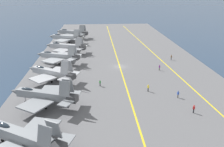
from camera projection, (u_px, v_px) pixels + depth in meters
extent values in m
plane|color=navy|center=(120.00, 68.00, 74.82)|extent=(2000.00, 2000.00, 0.00)
cube|color=slate|center=(120.00, 67.00, 74.75)|extent=(176.13, 55.33, 0.40)
cube|color=yellow|center=(167.00, 65.00, 75.69)|extent=(158.24, 10.10, 0.01)
cube|color=yellow|center=(120.00, 67.00, 74.68)|extent=(158.51, 0.36, 0.01)
cube|color=gray|center=(21.00, 136.00, 36.07)|extent=(7.55, 11.21, 1.86)
ellipsoid|color=#232D38|center=(3.00, 126.00, 37.25)|extent=(2.33, 3.01, 1.02)
cube|color=gray|center=(40.00, 128.00, 39.29)|extent=(6.88, 6.50, 0.28)
cube|color=gray|center=(44.00, 136.00, 32.04)|extent=(1.91, 2.40, 2.92)
cube|color=gray|center=(54.00, 129.00, 33.68)|extent=(1.91, 2.40, 2.92)
cube|color=gray|center=(65.00, 139.00, 35.33)|extent=(3.40, 3.07, 0.20)
cylinder|color=#B2B2B7|center=(2.00, 138.00, 38.47)|extent=(0.16, 0.16, 1.50)
cylinder|color=black|center=(2.00, 140.00, 38.63)|extent=(0.49, 0.63, 0.60)
cylinder|color=#B2B2B7|center=(34.00, 143.00, 37.26)|extent=(0.16, 0.16, 1.50)
cylinder|color=black|center=(34.00, 145.00, 37.42)|extent=(0.49, 0.63, 0.60)
cube|color=gray|center=(42.00, 95.00, 49.35)|extent=(5.29, 11.41, 1.59)
cone|color=#5B5E60|center=(15.00, 91.00, 50.99)|extent=(2.15, 2.56, 1.51)
cube|color=#38383A|center=(73.00, 98.00, 47.68)|extent=(2.34, 2.37, 1.35)
ellipsoid|color=#232D38|center=(27.00, 90.00, 49.95)|extent=(1.75, 2.94, 0.88)
cube|color=gray|center=(35.00, 105.00, 46.31)|extent=(7.18, 7.08, 0.28)
cube|color=gray|center=(52.00, 90.00, 52.57)|extent=(5.75, 5.45, 0.28)
cube|color=gray|center=(64.00, 89.00, 46.41)|extent=(1.61, 2.37, 3.05)
cube|color=gray|center=(68.00, 86.00, 47.92)|extent=(1.61, 2.37, 3.05)
cube|color=gray|center=(66.00, 103.00, 45.80)|extent=(3.51, 3.27, 0.20)
cube|color=gray|center=(75.00, 94.00, 49.78)|extent=(3.11, 2.60, 0.20)
cylinder|color=#B2B2B7|center=(25.00, 100.00, 51.00)|extent=(0.16, 0.16, 1.84)
cylinder|color=black|center=(26.00, 102.00, 51.22)|extent=(0.40, 0.64, 0.60)
cylinder|color=#B2B2B7|center=(45.00, 105.00, 48.66)|extent=(0.16, 0.16, 1.84)
cylinder|color=black|center=(46.00, 108.00, 48.88)|extent=(0.40, 0.64, 0.60)
cylinder|color=#B2B2B7|center=(51.00, 100.00, 50.68)|extent=(0.16, 0.16, 1.84)
cylinder|color=black|center=(51.00, 103.00, 50.89)|extent=(0.40, 0.64, 0.60)
cube|color=#A8AAAF|center=(50.00, 72.00, 62.80)|extent=(7.33, 10.53, 1.59)
cone|color=#5B5E60|center=(32.00, 68.00, 65.68)|extent=(2.41, 2.62, 1.51)
cube|color=#38383A|center=(71.00, 76.00, 59.86)|extent=(2.52, 2.53, 1.35)
ellipsoid|color=#232D38|center=(40.00, 68.00, 64.04)|extent=(2.20, 2.82, 0.87)
cube|color=#A8AAAF|center=(43.00, 78.00, 60.00)|extent=(7.15, 7.15, 0.28)
cube|color=#A8AAAF|center=(60.00, 70.00, 65.63)|extent=(6.43, 6.27, 0.28)
cube|color=#A8AAAF|center=(64.00, 68.00, 58.86)|extent=(1.97, 2.35, 3.21)
cube|color=#A8AAAF|center=(69.00, 66.00, 60.24)|extent=(1.97, 2.35, 3.21)
cube|color=#A8AAAF|center=(64.00, 79.00, 58.24)|extent=(3.52, 3.47, 0.20)
cube|color=#A8AAAF|center=(75.00, 73.00, 61.88)|extent=(3.40, 3.04, 0.20)
cylinder|color=#B2B2B7|center=(39.00, 75.00, 65.20)|extent=(0.16, 0.16, 1.63)
cylinder|color=black|center=(39.00, 77.00, 65.38)|extent=(0.50, 0.63, 0.60)
cylinder|color=#B2B2B7|center=(51.00, 80.00, 61.94)|extent=(0.16, 0.16, 1.63)
cylinder|color=black|center=(52.00, 82.00, 62.12)|extent=(0.50, 0.63, 0.60)
cylinder|color=#B2B2B7|center=(57.00, 77.00, 63.78)|extent=(0.16, 0.16, 1.63)
cylinder|color=black|center=(57.00, 79.00, 63.96)|extent=(0.50, 0.63, 0.60)
cube|color=#9EA3A8|center=(57.00, 56.00, 76.70)|extent=(5.39, 11.11, 1.62)
cone|color=#5B5E60|center=(39.00, 54.00, 78.39)|extent=(2.18, 2.53, 1.54)
cube|color=#38383A|center=(76.00, 57.00, 74.96)|extent=(2.38, 2.35, 1.38)
ellipsoid|color=#232D38|center=(48.00, 53.00, 77.32)|extent=(1.78, 2.87, 0.89)
cube|color=#9EA3A8|center=(53.00, 60.00, 73.67)|extent=(7.11, 6.99, 0.28)
cube|color=#9EA3A8|center=(63.00, 55.00, 79.90)|extent=(5.79, 5.40, 0.28)
cube|color=#9EA3A8|center=(71.00, 51.00, 73.71)|extent=(1.59, 2.31, 2.94)
cube|color=#9EA3A8|center=(73.00, 49.00, 75.24)|extent=(1.59, 2.31, 2.94)
cube|color=#9EA3A8|center=(72.00, 59.00, 73.09)|extent=(3.49, 3.24, 0.20)
cube|color=#9EA3A8|center=(78.00, 55.00, 77.07)|extent=(3.13, 2.59, 0.20)
cylinder|color=#B2B2B7|center=(46.00, 60.00, 78.39)|extent=(0.16, 0.16, 1.84)
cylinder|color=black|center=(46.00, 62.00, 78.60)|extent=(0.41, 0.64, 0.60)
cylinder|color=#B2B2B7|center=(59.00, 62.00, 75.99)|extent=(0.16, 0.16, 1.84)
cylinder|color=black|center=(59.00, 64.00, 76.20)|extent=(0.41, 0.64, 0.60)
cylinder|color=#B2B2B7|center=(62.00, 60.00, 78.03)|extent=(0.16, 0.16, 1.84)
cylinder|color=black|center=(63.00, 62.00, 78.24)|extent=(0.41, 0.64, 0.60)
cube|color=#A8AAAF|center=(65.00, 46.00, 89.37)|extent=(5.77, 11.96, 1.79)
cone|color=#5B5E60|center=(48.00, 45.00, 91.15)|extent=(2.38, 2.72, 1.70)
cube|color=#38383A|center=(83.00, 48.00, 87.54)|extent=(2.60, 2.54, 1.52)
ellipsoid|color=#232D38|center=(56.00, 44.00, 90.00)|extent=(1.92, 3.10, 0.99)
cube|color=#A8AAAF|center=(62.00, 50.00, 86.36)|extent=(7.14, 7.17, 0.28)
cube|color=#A8AAAF|center=(70.00, 46.00, 92.58)|extent=(5.60, 5.71, 0.28)
cube|color=#A8AAAF|center=(78.00, 42.00, 86.25)|extent=(1.56, 2.43, 2.64)
cube|color=#A8AAAF|center=(80.00, 41.00, 87.95)|extent=(1.56, 2.43, 2.64)
cube|color=#A8AAAF|center=(79.00, 49.00, 85.60)|extent=(3.56, 3.37, 0.20)
cube|color=#A8AAAF|center=(84.00, 46.00, 89.74)|extent=(3.15, 2.73, 0.20)
cylinder|color=#B2B2B7|center=(55.00, 50.00, 91.09)|extent=(0.16, 0.16, 1.54)
cylinder|color=black|center=(55.00, 51.00, 91.25)|extent=(0.41, 0.64, 0.60)
cylinder|color=#B2B2B7|center=(67.00, 52.00, 88.51)|extent=(0.16, 0.16, 1.54)
cylinder|color=black|center=(67.00, 53.00, 88.67)|extent=(0.41, 0.64, 0.60)
cylinder|color=#B2B2B7|center=(70.00, 50.00, 90.77)|extent=(0.16, 0.16, 1.54)
cylinder|color=black|center=(70.00, 51.00, 90.93)|extent=(0.41, 0.64, 0.60)
cube|color=#9EA3A8|center=(65.00, 37.00, 103.56)|extent=(5.55, 11.56, 1.74)
cone|color=#5B5E60|center=(51.00, 36.00, 105.26)|extent=(2.29, 2.63, 1.65)
cube|color=#38383A|center=(80.00, 38.00, 101.81)|extent=(2.52, 2.45, 1.48)
ellipsoid|color=#232D38|center=(58.00, 35.00, 104.16)|extent=(1.85, 2.99, 0.96)
cube|color=#9EA3A8|center=(62.00, 40.00, 100.39)|extent=(7.36, 7.23, 0.28)
cube|color=#9EA3A8|center=(70.00, 37.00, 106.92)|extent=(5.95, 5.55, 0.28)
cube|color=#9EA3A8|center=(76.00, 33.00, 100.51)|extent=(1.57, 2.37, 2.80)
cube|color=#9EA3A8|center=(78.00, 32.00, 102.16)|extent=(1.57, 2.37, 2.80)
cube|color=#9EA3A8|center=(77.00, 39.00, 99.89)|extent=(3.52, 3.30, 0.20)
cube|color=#9EA3A8|center=(81.00, 37.00, 103.98)|extent=(3.13, 2.64, 0.20)
cylinder|color=#B2B2B7|center=(57.00, 41.00, 105.27)|extent=(0.16, 0.16, 1.86)
cylinder|color=black|center=(57.00, 42.00, 105.49)|extent=(0.41, 0.64, 0.60)
cylinder|color=#B2B2B7|center=(67.00, 42.00, 102.79)|extent=(0.16, 0.16, 1.86)
cylinder|color=black|center=(67.00, 44.00, 103.01)|extent=(0.41, 0.64, 0.60)
cylinder|color=#B2B2B7|center=(69.00, 41.00, 104.99)|extent=(0.16, 0.16, 1.86)
cylinder|color=black|center=(69.00, 42.00, 105.20)|extent=(0.41, 0.64, 0.60)
cube|color=gray|center=(71.00, 32.00, 115.05)|extent=(6.90, 12.21, 1.84)
cone|color=#5B5E60|center=(58.00, 31.00, 117.45)|extent=(2.58, 2.89, 1.75)
cube|color=#38383A|center=(85.00, 33.00, 112.60)|extent=(2.77, 2.74, 1.57)
ellipsoid|color=#232D38|center=(64.00, 30.00, 116.00)|extent=(2.19, 3.21, 1.01)
cube|color=gray|center=(68.00, 35.00, 111.84)|extent=(7.80, 7.77, 0.28)
cube|color=gray|center=(76.00, 32.00, 118.40)|extent=(6.54, 6.38, 0.28)
cube|color=gray|center=(82.00, 28.00, 111.36)|extent=(1.81, 2.54, 2.90)
cube|color=gray|center=(83.00, 28.00, 113.06)|extent=(1.81, 2.54, 2.90)
cube|color=gray|center=(82.00, 34.00, 110.72)|extent=(3.66, 3.55, 0.20)
cube|color=gray|center=(86.00, 32.00, 114.80)|extent=(3.31, 3.01, 0.20)
cylinder|color=#B2B2B7|center=(63.00, 35.00, 117.20)|extent=(0.16, 0.16, 1.70)
cylinder|color=black|center=(63.00, 36.00, 117.39)|extent=(0.45, 0.64, 0.60)
cylinder|color=#B2B2B7|center=(73.00, 37.00, 114.12)|extent=(0.16, 0.16, 1.70)
cylinder|color=black|center=(73.00, 38.00, 114.31)|extent=(0.45, 0.64, 0.60)
cylinder|color=#B2B2B7|center=(75.00, 36.00, 116.38)|extent=(0.16, 0.16, 1.70)
cylinder|color=black|center=(75.00, 37.00, 116.57)|extent=(0.45, 0.64, 0.60)
cylinder|color=#4C473D|center=(178.00, 96.00, 53.84)|extent=(0.24, 0.24, 0.81)
cube|color=#284CB2|center=(178.00, 93.00, 53.60)|extent=(0.35, 0.43, 0.58)
sphere|color=beige|center=(178.00, 92.00, 53.45)|extent=(0.22, 0.22, 0.22)
sphere|color=#284CB2|center=(178.00, 91.00, 53.43)|extent=(0.24, 0.24, 0.24)
cylinder|color=#232328|center=(193.00, 111.00, 47.41)|extent=(0.24, 0.24, 0.86)
cube|color=red|center=(194.00, 108.00, 47.16)|extent=(0.44, 0.46, 0.56)
sphere|color=#9E7051|center=(194.00, 106.00, 47.02)|extent=(0.22, 0.22, 0.22)
sphere|color=red|center=(194.00, 106.00, 47.00)|extent=(0.24, 0.24, 0.24)
cylinder|color=#232328|center=(100.00, 85.00, 60.07)|extent=(0.24, 0.24, 0.80)
cube|color=green|center=(100.00, 82.00, 59.84)|extent=(0.31, 0.41, 0.53)
sphere|color=#9E7051|center=(100.00, 81.00, 59.70)|extent=(0.22, 0.22, 0.22)
sphere|color=green|center=(100.00, 80.00, 59.68)|extent=(0.24, 0.24, 0.24)
cylinder|color=#4C473D|center=(159.00, 69.00, 71.26)|extent=(0.24, 0.24, 0.87)
cube|color=purple|center=(159.00, 67.00, 71.01)|extent=(0.44, 0.46, 0.56)
sphere|color=tan|center=(160.00, 65.00, 70.87)|extent=(0.22, 0.22, 0.22)
sphere|color=purple|center=(160.00, 65.00, 70.84)|extent=(0.24, 0.24, 0.24)
cylinder|color=#232328|center=(148.00, 90.00, 57.04)|extent=(0.24, 0.24, 0.90)
cube|color=yellow|center=(148.00, 87.00, 56.78)|extent=(0.46, 0.41, 0.60)
sphere|color=#9E7051|center=(148.00, 85.00, 56.63)|extent=(0.22, 0.22, 0.22)
sphere|color=yellow|center=(148.00, 85.00, 56.61)|extent=(0.24, 0.24, 0.24)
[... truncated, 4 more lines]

